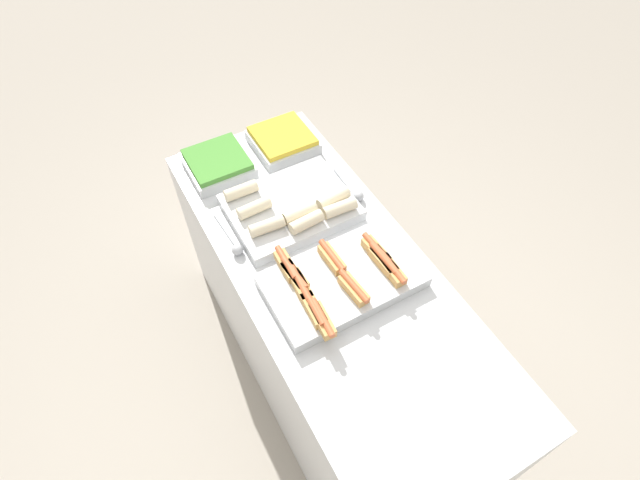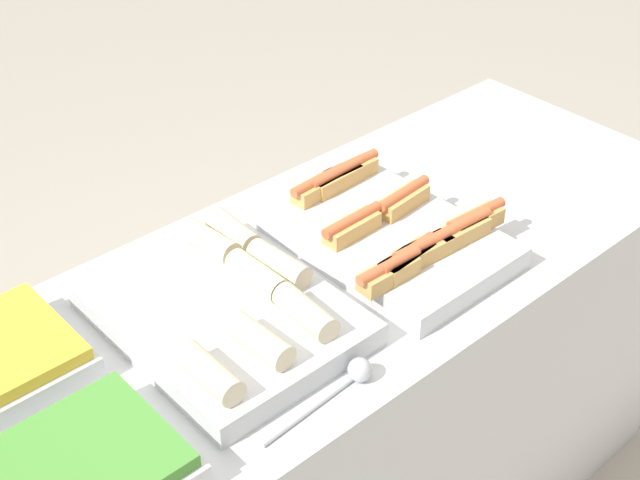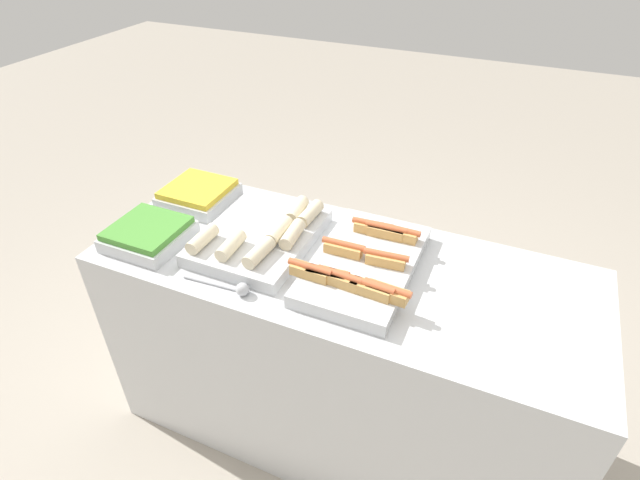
% 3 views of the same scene
% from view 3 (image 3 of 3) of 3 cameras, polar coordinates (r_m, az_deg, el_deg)
% --- Properties ---
extents(ground_plane, '(12.00, 12.00, 0.00)m').
position_cam_3_polar(ground_plane, '(2.40, 1.85, -19.84)').
color(ground_plane, '#ADA393').
extents(counter, '(1.75, 0.69, 0.90)m').
position_cam_3_polar(counter, '(2.04, 2.09, -12.70)').
color(counter, silver).
rests_on(counter, ground_plane).
extents(tray_hotdogs, '(0.41, 0.55, 0.10)m').
position_cam_3_polar(tray_hotdogs, '(1.68, 5.01, -2.64)').
color(tray_hotdogs, silver).
rests_on(tray_hotdogs, counter).
extents(tray_wraps, '(0.37, 0.48, 0.10)m').
position_cam_3_polar(tray_wraps, '(1.82, -6.72, 0.49)').
color(tray_wraps, silver).
rests_on(tray_wraps, counter).
extents(tray_side_front, '(0.26, 0.26, 0.07)m').
position_cam_3_polar(tray_side_front, '(1.92, -19.01, 0.64)').
color(tray_side_front, silver).
rests_on(tray_side_front, counter).
extents(tray_side_back, '(0.26, 0.26, 0.07)m').
position_cam_3_polar(tray_side_back, '(2.11, -13.72, 5.12)').
color(tray_side_back, silver).
rests_on(tray_side_back, counter).
extents(serving_spoon_near, '(0.25, 0.04, 0.04)m').
position_cam_3_polar(serving_spoon_near, '(1.63, -9.54, -5.45)').
color(serving_spoon_near, '#B2B5BA').
rests_on(serving_spoon_near, counter).
extents(serving_spoon_far, '(0.22, 0.04, 0.04)m').
position_cam_3_polar(serving_spoon_far, '(2.01, -1.61, 3.96)').
color(serving_spoon_far, '#B2B5BA').
rests_on(serving_spoon_far, counter).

